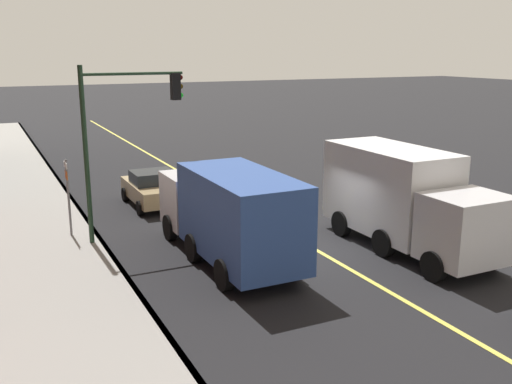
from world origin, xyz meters
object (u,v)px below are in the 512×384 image
(traffic_light_mast, at_px, (123,124))
(street_sign_post, at_px, (68,193))
(car_tan, at_px, (153,188))
(truck_blue, at_px, (230,212))
(truck_white, at_px, (404,198))

(traffic_light_mast, relative_size, street_sign_post, 2.11)
(car_tan, relative_size, truck_blue, 0.54)
(truck_blue, relative_size, traffic_light_mast, 1.18)
(car_tan, height_order, traffic_light_mast, traffic_light_mast)
(traffic_light_mast, bearing_deg, car_tan, -26.40)
(truck_white, bearing_deg, car_tan, 33.76)
(truck_blue, bearing_deg, car_tan, 2.31)
(car_tan, distance_m, street_sign_post, 5.06)
(traffic_light_mast, xyz_separation_m, street_sign_post, (1.13, 1.75, -2.39))
(street_sign_post, bearing_deg, truck_white, -120.46)
(truck_white, bearing_deg, street_sign_post, 59.54)
(truck_blue, relative_size, truck_white, 1.04)
(truck_blue, height_order, truck_white, truck_white)
(truck_blue, height_order, traffic_light_mast, traffic_light_mast)
(traffic_light_mast, distance_m, street_sign_post, 3.17)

